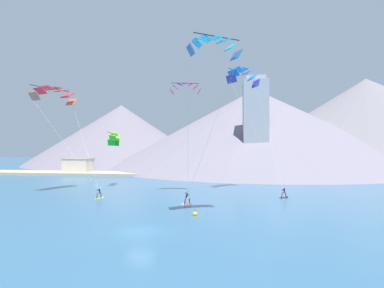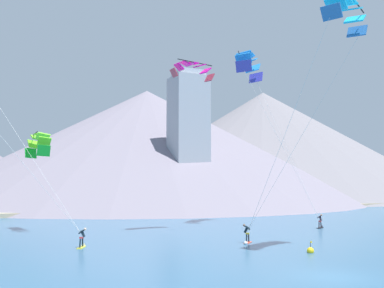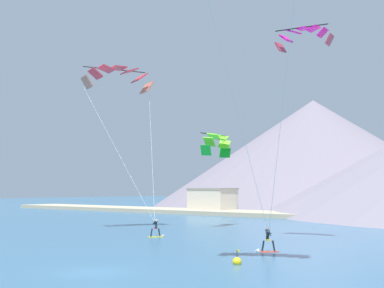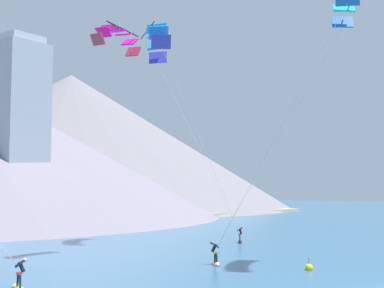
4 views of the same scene
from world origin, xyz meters
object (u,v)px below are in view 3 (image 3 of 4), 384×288
at_px(kitesurfer_near_lead, 157,231).
at_px(race_marker_buoy, 237,262).
at_px(parafoil_kite_distant_high_outer, 217,142).
at_px(kitesurfer_near_trail, 265,244).
at_px(parafoil_kite_near_lead, 118,76).
at_px(parafoil_kite_distant_low_drift, 304,35).

xyz_separation_m(kitesurfer_near_lead, race_marker_buoy, (16.31, -9.95, -0.40)).
height_order(parafoil_kite_distant_high_outer, race_marker_buoy, parafoil_kite_distant_high_outer).
relative_size(parafoil_kite_distant_high_outer, race_marker_buoy, 5.71).
xyz_separation_m(kitesurfer_near_trail, race_marker_buoy, (2.05, -6.48, -0.42)).
bearing_deg(race_marker_buoy, parafoil_kite_distant_high_outer, 129.72).
xyz_separation_m(parafoil_kite_distant_high_outer, race_marker_buoy, (19.31, -23.24, -9.92)).
xyz_separation_m(parafoil_kite_near_lead, parafoil_kite_distant_high_outer, (7.46, 9.18, -7.56)).
xyz_separation_m(parafoil_kite_distant_low_drift, race_marker_buoy, (3.52, -15.60, -18.31)).
xyz_separation_m(parafoil_kite_distant_high_outer, parafoil_kite_distant_low_drift, (15.80, -7.64, 8.39)).
bearing_deg(race_marker_buoy, parafoil_kite_near_lead, 152.29).
bearing_deg(parafoil_kite_distant_low_drift, parafoil_kite_distant_high_outer, 154.20).
height_order(parafoil_kite_distant_low_drift, race_marker_buoy, parafoil_kite_distant_low_drift).
relative_size(parafoil_kite_distant_low_drift, race_marker_buoy, 5.27).
distance_m(kitesurfer_near_trail, parafoil_kite_distant_high_outer, 25.87).
relative_size(kitesurfer_near_trail, parafoil_kite_distant_high_outer, 0.31).
height_order(kitesurfer_near_lead, parafoil_kite_distant_low_drift, parafoil_kite_distant_low_drift).
distance_m(kitesurfer_near_trail, parafoil_kite_near_lead, 30.97).
bearing_deg(kitesurfer_near_lead, parafoil_kite_near_lead, 158.58).
bearing_deg(parafoil_kite_near_lead, race_marker_buoy, -27.71).
bearing_deg(parafoil_kite_distant_high_outer, kitesurfer_near_trail, -44.16).
height_order(parafoil_kite_distant_high_outer, parafoil_kite_distant_low_drift, parafoil_kite_distant_low_drift).
bearing_deg(race_marker_buoy, kitesurfer_near_trail, 107.56).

